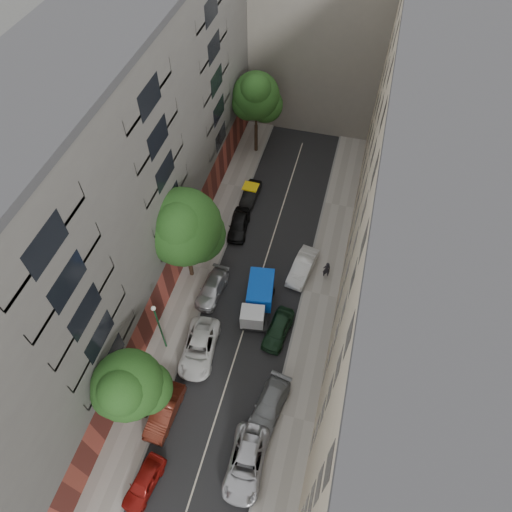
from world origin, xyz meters
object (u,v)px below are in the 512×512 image
(tarp_truck, at_px, (258,298))
(car_right_3, at_px, (303,267))
(car_left_1, at_px, (164,411))
(car_left_3, at_px, (212,289))
(car_left_2, at_px, (199,348))
(car_left_0, at_px, (144,483))
(car_right_2, at_px, (278,329))
(car_left_4, at_px, (239,224))
(car_right_0, at_px, (246,463))
(car_left_5, at_px, (251,194))
(tree_mid, at_px, (184,230))
(tree_far, at_px, (257,98))
(tree_near, at_px, (129,388))
(lamp_post, at_px, (158,323))
(pedestrian, at_px, (327,269))
(car_right_1, at_px, (269,406))

(tarp_truck, distance_m, car_right_3, 5.38)
(car_left_1, distance_m, car_left_3, 10.95)
(car_left_2, distance_m, car_left_3, 5.66)
(car_left_0, height_order, car_right_2, car_right_2)
(car_right_2, bearing_deg, car_right_3, 92.03)
(car_left_4, height_order, car_right_0, car_right_0)
(car_left_2, relative_size, car_left_5, 1.39)
(tree_mid, relative_size, tree_far, 0.99)
(car_right_2, bearing_deg, tarp_truck, 144.63)
(car_right_0, distance_m, tree_near, 9.45)
(lamp_post, bearing_deg, pedestrian, 42.17)
(tarp_truck, distance_m, pedestrian, 6.78)
(car_left_4, distance_m, car_right_0, 21.39)
(tree_far, bearing_deg, car_right_0, -76.44)
(pedestrian, bearing_deg, car_left_5, -61.24)
(car_left_3, xyz_separation_m, car_left_4, (0.19, 7.60, 0.08))
(car_left_0, height_order, car_left_3, car_left_3)
(car_left_2, distance_m, car_left_4, 13.21)
(car_left_5, bearing_deg, car_left_1, -88.28)
(car_left_0, distance_m, car_right_2, 14.53)
(car_left_1, distance_m, tree_mid, 13.62)
(car_left_0, distance_m, car_left_1, 4.73)
(tarp_truck, xyz_separation_m, car_left_4, (-4.01, 7.92, -0.56))
(car_left_2, xyz_separation_m, car_left_3, (-0.78, 5.60, -0.11))
(car_left_3, relative_size, tree_far, 0.46)
(car_right_2, distance_m, lamp_post, 9.60)
(car_left_3, relative_size, car_left_4, 1.04)
(car_left_2, relative_size, tree_mid, 0.56)
(car_left_1, bearing_deg, pedestrian, 61.42)
(car_right_3, bearing_deg, car_right_2, -86.45)
(tarp_truck, xyz_separation_m, car_right_2, (2.20, -2.08, -0.58))
(car_right_1, relative_size, tree_mid, 0.50)
(car_left_0, height_order, car_left_4, car_left_4)
(tree_mid, bearing_deg, tarp_truck, -13.64)
(car_left_1, relative_size, car_left_4, 1.04)
(car_left_2, relative_size, car_right_2, 1.30)
(tarp_truck, height_order, car_left_3, tarp_truck)
(tree_near, relative_size, tree_far, 0.86)
(car_left_5, bearing_deg, pedestrian, -38.35)
(car_left_0, bearing_deg, lamp_post, 112.61)
(tree_near, height_order, tree_mid, tree_mid)
(car_right_0, xyz_separation_m, car_right_3, (0.47, 16.99, 0.01))
(tree_mid, bearing_deg, car_left_5, 76.96)
(car_left_0, bearing_deg, car_left_5, 99.32)
(car_left_4, distance_m, pedestrian, 9.61)
(tree_far, bearing_deg, car_left_1, -87.90)
(car_left_5, relative_size, car_right_1, 0.82)
(car_left_1, bearing_deg, lamp_post, 113.76)
(tree_near, bearing_deg, lamp_post, 97.13)
(car_left_2, xyz_separation_m, car_left_4, (-0.59, 13.20, -0.02))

